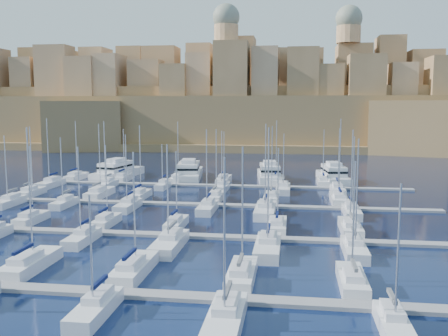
# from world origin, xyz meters

# --- Properties ---
(ground) EXTENTS (600.00, 600.00, 0.00)m
(ground) POSITION_xyz_m (0.00, 0.00, 0.00)
(ground) COLOR black
(ground) RESTS_ON ground
(pontoon_near) EXTENTS (84.00, 2.00, 0.40)m
(pontoon_near) POSITION_xyz_m (0.00, -34.00, 0.20)
(pontoon_near) COLOR slate
(pontoon_near) RESTS_ON ground
(pontoon_mid_near) EXTENTS (84.00, 2.00, 0.40)m
(pontoon_mid_near) POSITION_xyz_m (0.00, -12.00, 0.20)
(pontoon_mid_near) COLOR slate
(pontoon_mid_near) RESTS_ON ground
(pontoon_mid_far) EXTENTS (84.00, 2.00, 0.40)m
(pontoon_mid_far) POSITION_xyz_m (0.00, 10.00, 0.20)
(pontoon_mid_far) COLOR slate
(pontoon_mid_far) RESTS_ON ground
(pontoon_far) EXTENTS (84.00, 2.00, 0.40)m
(pontoon_far) POSITION_xyz_m (0.00, 32.00, 0.20)
(pontoon_far) COLOR slate
(pontoon_far) RESTS_ON ground
(sailboat_2) EXTENTS (2.95, 9.83, 16.24)m
(sailboat_2) POSITION_xyz_m (-12.85, -28.21, 0.77)
(sailboat_2) COLOR silver
(sailboat_2) RESTS_ON ground
(sailboat_3) EXTENTS (2.89, 9.62, 13.68)m
(sailboat_3) POSITION_xyz_m (-0.81, -28.31, 0.75)
(sailboat_3) COLOR silver
(sailboat_3) RESTS_ON ground
(sailboat_4) EXTENTS (2.73, 9.10, 14.42)m
(sailboat_4) POSITION_xyz_m (10.93, -28.56, 0.75)
(sailboat_4) COLOR silver
(sailboat_4) RESTS_ON ground
(sailboat_5) EXTENTS (2.61, 8.68, 13.12)m
(sailboat_5) POSITION_xyz_m (22.20, -28.77, 0.73)
(sailboat_5) COLOR silver
(sailboat_5) RESTS_ON ground
(sailboat_9) EXTENTS (2.43, 8.11, 11.14)m
(sailboat_9) POSITION_xyz_m (-0.81, -38.95, 0.71)
(sailboat_9) COLOR silver
(sailboat_9) RESTS_ON ground
(sailboat_10) EXTENTS (2.84, 9.48, 14.56)m
(sailboat_10) POSITION_xyz_m (10.74, -39.62, 0.75)
(sailboat_10) COLOR silver
(sailboat_10) RESTS_ON ground
(sailboat_11) EXTENTS (2.27, 7.57, 12.62)m
(sailboat_11) POSITION_xyz_m (24.35, -38.68, 0.72)
(sailboat_11) COLOR silver
(sailboat_11) RESTS_ON ground
(sailboat_13) EXTENTS (2.35, 7.84, 12.37)m
(sailboat_13) POSITION_xyz_m (-24.38, -7.18, 0.72)
(sailboat_13) COLOR silver
(sailboat_13) RESTS_ON ground
(sailboat_14) EXTENTS (2.30, 7.67, 12.65)m
(sailboat_14) POSITION_xyz_m (-12.08, -7.27, 0.72)
(sailboat_14) COLOR silver
(sailboat_14) RESTS_ON ground
(sailboat_15) EXTENTS (2.29, 7.64, 11.88)m
(sailboat_15) POSITION_xyz_m (-1.15, -7.28, 0.71)
(sailboat_15) COLOR silver
(sailboat_15) RESTS_ON ground
(sailboat_16) EXTENTS (2.61, 8.71, 12.46)m
(sailboat_16) POSITION_xyz_m (13.93, -6.76, 0.73)
(sailboat_16) COLOR silver
(sailboat_16) RESTS_ON ground
(sailboat_17) EXTENTS (2.83, 9.45, 15.18)m
(sailboat_17) POSITION_xyz_m (24.45, -6.39, 0.76)
(sailboat_17) COLOR silver
(sailboat_17) RESTS_ON ground
(sailboat_20) EXTENTS (2.42, 8.07, 13.26)m
(sailboat_20) POSITION_xyz_m (-11.66, -16.93, 0.73)
(sailboat_20) COLOR silver
(sailboat_20) RESTS_ON ground
(sailboat_21) EXTENTS (3.07, 10.24, 13.79)m
(sailboat_21) POSITION_xyz_m (0.55, -18.00, 0.75)
(sailboat_21) COLOR silver
(sailboat_21) RESTS_ON ground
(sailboat_22) EXTENTS (3.06, 10.21, 15.98)m
(sailboat_22) POSITION_xyz_m (13.12, -17.98, 0.77)
(sailboat_22) COLOR silver
(sailboat_22) RESTS_ON ground
(sailboat_23) EXTENTS (2.66, 8.86, 14.68)m
(sailboat_23) POSITION_xyz_m (23.74, -17.32, 0.75)
(sailboat_23) COLOR silver
(sailboat_23) RESTS_ON ground
(sailboat_24) EXTENTS (2.47, 8.23, 14.36)m
(sailboat_24) POSITION_xyz_m (-36.64, 15.01, 0.74)
(sailboat_24) COLOR silver
(sailboat_24) RESTS_ON ground
(sailboat_25) EXTENTS (2.98, 9.93, 14.92)m
(sailboat_25) POSITION_xyz_m (-22.46, 15.85, 0.76)
(sailboat_25) COLOR silver
(sailboat_25) RESTS_ON ground
(sailboat_26) EXTENTS (2.53, 8.42, 14.67)m
(sailboat_26) POSITION_xyz_m (-13.77, 15.10, 0.75)
(sailboat_26) COLOR silver
(sailboat_26) RESTS_ON ground
(sailboat_27) EXTENTS (2.60, 8.67, 14.08)m
(sailboat_27) POSITION_xyz_m (1.37, 15.22, 0.74)
(sailboat_27) COLOR silver
(sailboat_27) RESTS_ON ground
(sailboat_28) EXTENTS (2.78, 9.26, 14.70)m
(sailboat_28) POSITION_xyz_m (12.07, 15.51, 0.75)
(sailboat_28) COLOR silver
(sailboat_28) RESTS_ON ground
(sailboat_29) EXTENTS (3.01, 10.02, 16.14)m
(sailboat_29) POSITION_xyz_m (24.76, 15.89, 0.77)
(sailboat_29) COLOR silver
(sailboat_29) RESTS_ON ground
(sailboat_30) EXTENTS (2.50, 8.33, 13.22)m
(sailboat_30) POSITION_xyz_m (-35.40, 4.94, 0.73)
(sailboat_30) COLOR silver
(sailboat_30) RESTS_ON ground
(sailboat_31) EXTENTS (2.27, 7.56, 12.93)m
(sailboat_31) POSITION_xyz_m (-24.94, 5.32, 0.73)
(sailboat_31) COLOR silver
(sailboat_31) RESTS_ON ground
(sailboat_32) EXTENTS (2.65, 8.82, 13.60)m
(sailboat_32) POSITION_xyz_m (-12.69, 4.70, 0.74)
(sailboat_32) COLOR silver
(sailboat_32) RESTS_ON ground
(sailboat_33) EXTENTS (2.64, 8.81, 14.60)m
(sailboat_33) POSITION_xyz_m (1.52, 4.70, 0.75)
(sailboat_33) COLOR silver
(sailboat_33) RESTS_ON ground
(sailboat_34) EXTENTS (3.28, 10.95, 15.63)m
(sailboat_34) POSITION_xyz_m (11.58, 3.66, 0.77)
(sailboat_34) COLOR silver
(sailboat_34) RESTS_ON ground
(sailboat_35) EXTENTS (2.58, 8.59, 13.61)m
(sailboat_35) POSITION_xyz_m (25.87, 4.82, 0.74)
(sailboat_35) COLOR silver
(sailboat_35) RESTS_ON ground
(sailboat_36) EXTENTS (2.76, 9.18, 14.69)m
(sailboat_36) POSITION_xyz_m (-37.17, 37.48, 0.75)
(sailboat_36) COLOR silver
(sailboat_36) RESTS_ON ground
(sailboat_37) EXTENTS (2.66, 8.88, 12.91)m
(sailboat_37) POSITION_xyz_m (-24.91, 37.33, 0.73)
(sailboat_37) COLOR silver
(sailboat_37) RESTS_ON ground
(sailboat_38) EXTENTS (2.64, 8.80, 14.72)m
(sailboat_38) POSITION_xyz_m (-11.36, 37.29, 0.75)
(sailboat_38) COLOR silver
(sailboat_38) RESTS_ON ground
(sailboat_39) EXTENTS (2.77, 9.24, 12.47)m
(sailboat_39) POSITION_xyz_m (-0.24, 37.51, 0.73)
(sailboat_39) COLOR silver
(sailboat_39) RESTS_ON ground
(sailboat_40) EXTENTS (3.14, 10.48, 15.12)m
(sailboat_40) POSITION_xyz_m (12.11, 38.11, 0.77)
(sailboat_40) COLOR silver
(sailboat_40) RESTS_ON ground
(sailboat_41) EXTENTS (2.60, 8.66, 13.13)m
(sailboat_41) POSITION_xyz_m (22.99, 37.22, 0.73)
(sailboat_41) COLOR silver
(sailboat_41) RESTS_ON ground
(sailboat_42) EXTENTS (2.95, 9.82, 15.73)m
(sailboat_42) POSITION_xyz_m (-38.18, 26.21, 0.76)
(sailboat_42) COLOR silver
(sailboat_42) RESTS_ON ground
(sailboat_43) EXTENTS (2.64, 8.82, 15.13)m
(sailboat_43) POSITION_xyz_m (-25.16, 26.70, 0.75)
(sailboat_43) COLOR silver
(sailboat_43) RESTS_ON ground
(sailboat_44) EXTENTS (2.15, 7.18, 10.16)m
(sailboat_44) POSITION_xyz_m (-12.41, 27.51, 0.69)
(sailboat_44) COLOR silver
(sailboat_44) RESTS_ON ground
(sailboat_45) EXTENTS (2.52, 8.40, 13.19)m
(sailboat_45) POSITION_xyz_m (0.91, 26.91, 0.73)
(sailboat_45) COLOR silver
(sailboat_45) RESTS_ON ground
(sailboat_46) EXTENTS (2.86, 9.54, 12.75)m
(sailboat_46) POSITION_xyz_m (14.09, 26.35, 0.74)
(sailboat_46) COLOR silver
(sailboat_46) RESTS_ON ground
(sailboat_47) EXTENTS (2.69, 8.98, 13.95)m
(sailboat_47) POSITION_xyz_m (25.42, 26.62, 0.74)
(sailboat_47) COLOR silver
(sailboat_47) RESTS_ON ground
(motor_yacht_a) EXTENTS (8.79, 19.06, 5.25)m
(motor_yacht_a) POSITION_xyz_m (-28.33, 42.33, 1.73)
(motor_yacht_a) COLOR silver
(motor_yacht_a) RESTS_ON ground
(motor_yacht_b) EXTENTS (8.43, 20.28, 5.25)m
(motor_yacht_b) POSITION_xyz_m (-9.84, 42.96, 1.73)
(motor_yacht_b) COLOR silver
(motor_yacht_b) RESTS_ON ground
(motor_yacht_c) EXTENTS (7.11, 18.04, 5.25)m
(motor_yacht_c) POSITION_xyz_m (10.42, 41.94, 1.73)
(motor_yacht_c) COLOR silver
(motor_yacht_c) RESTS_ON ground
(motor_yacht_d) EXTENTS (7.36, 17.71, 5.25)m
(motor_yacht_d) POSITION_xyz_m (25.62, 41.76, 1.73)
(motor_yacht_d) COLOR silver
(motor_yacht_d) RESTS_ON ground
(fortified_city) EXTENTS (460.00, 108.95, 59.52)m
(fortified_city) POSITION_xyz_m (-0.19, 155.26, 14.74)
(fortified_city) COLOR brown
(fortified_city) RESTS_ON ground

